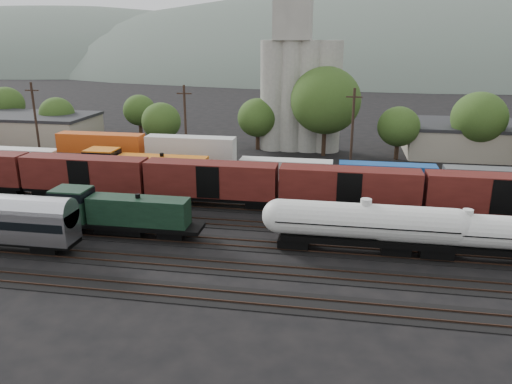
% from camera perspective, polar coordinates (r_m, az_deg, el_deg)
% --- Properties ---
extents(ground, '(600.00, 600.00, 0.00)m').
position_cam_1_polar(ground, '(52.25, -2.51, -3.68)').
color(ground, black).
extents(tracks, '(180.00, 33.20, 0.20)m').
position_cam_1_polar(tracks, '(52.24, -2.51, -3.63)').
color(tracks, black).
rests_on(tracks, ground).
extents(green_locomotive, '(16.35, 2.89, 4.33)m').
position_cam_1_polar(green_locomotive, '(50.52, -16.22, -2.16)').
color(green_locomotive, black).
rests_on(green_locomotive, ground).
extents(tank_car_a, '(18.51, 3.31, 4.85)m').
position_cam_1_polar(tank_car_a, '(45.53, 12.30, -3.52)').
color(tank_car_a, silver).
rests_on(tank_car_a, ground).
extents(tank_car_b, '(16.82, 3.01, 4.41)m').
position_cam_1_polar(tank_car_b, '(46.85, 22.80, -4.25)').
color(tank_car_b, silver).
rests_on(tank_car_b, ground).
extents(orange_locomotive, '(18.99, 3.17, 4.75)m').
position_cam_1_polar(orange_locomotive, '(64.86, -13.30, 2.62)').
color(orange_locomotive, black).
rests_on(orange_locomotive, ground).
extents(boxcar_string, '(138.20, 2.90, 4.20)m').
position_cam_1_polar(boxcar_string, '(56.70, -5.15, 1.32)').
color(boxcar_string, black).
rests_on(boxcar_string, ground).
extents(container_wall, '(160.00, 2.60, 5.80)m').
position_cam_1_polar(container_wall, '(66.69, -4.62, 3.26)').
color(container_wall, black).
rests_on(container_wall, ground).
extents(grain_silo, '(13.40, 5.00, 29.00)m').
position_cam_1_polar(grain_silo, '(84.18, 4.99, 12.32)').
color(grain_silo, '#A09D92').
rests_on(grain_silo, ground).
extents(industrial_sheds, '(119.38, 17.26, 5.10)m').
position_cam_1_polar(industrial_sheds, '(84.47, 7.06, 6.31)').
color(industrial_sheds, '#9E937F').
rests_on(industrial_sheds, ground).
extents(tree_band, '(161.02, 20.18, 14.19)m').
position_cam_1_polar(tree_band, '(82.51, 10.91, 9.03)').
color(tree_band, black).
rests_on(tree_band, ground).
extents(utility_poles, '(122.20, 0.36, 12.00)m').
position_cam_1_polar(utility_poles, '(71.47, 1.22, 7.35)').
color(utility_poles, black).
rests_on(utility_poles, ground).
extents(distant_hills, '(860.00, 286.00, 130.00)m').
position_cam_1_polar(distant_hills, '(310.33, 12.47, 9.93)').
color(distant_hills, '#59665B').
rests_on(distant_hills, ground).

